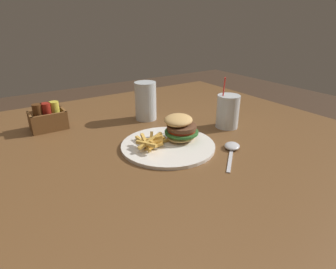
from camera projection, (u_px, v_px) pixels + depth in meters
dining_table at (146, 172)px, 0.94m from camera, size 1.47×1.24×0.75m
meal_plate_near at (173, 138)px, 0.88m from camera, size 0.29×0.29×0.09m
beer_glass at (146, 102)px, 1.08m from camera, size 0.08×0.08×0.15m
juice_glass at (228, 112)px, 1.01m from camera, size 0.08×0.08×0.19m
spoon at (232, 147)px, 0.86m from camera, size 0.15×0.14×0.02m
condiment_caddy at (48, 119)px, 1.00m from camera, size 0.12×0.08×0.10m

